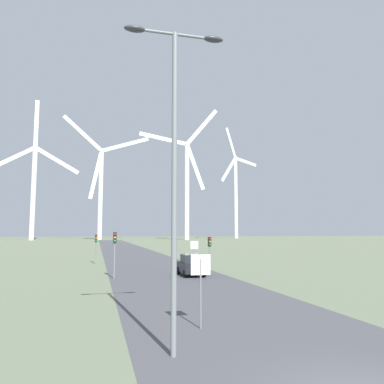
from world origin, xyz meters
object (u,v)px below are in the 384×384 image
object	(u,v)px
traffic_light_post_near_left	(115,244)
traffic_light_post_near_right	(210,246)
car_approaching	(191,265)
wind_turbine_left	(34,181)
stop_sign_far	(194,249)
wind_turbine_center	(101,182)
traffic_light_post_mid_left	(96,242)
wind_turbine_far_right	(236,189)
stop_sign_near	(201,276)
wind_turbine_right	(187,179)
streetlamp	(174,147)

from	to	relation	value
traffic_light_post_near_left	traffic_light_post_near_right	world-z (taller)	traffic_light_post_near_left
car_approaching	wind_turbine_left	xyz separation A→B (m)	(-36.46, 150.54, 26.15)
stop_sign_far	wind_turbine_center	xyz separation A→B (m)	(-8.45, 149.34, 25.96)
traffic_light_post_mid_left	stop_sign_far	bearing A→B (deg)	-38.66
traffic_light_post_near_right	wind_turbine_far_right	size ratio (longest dim) A/B	0.05
stop_sign_near	wind_turbine_right	world-z (taller)	wind_turbine_right
wind_turbine_center	wind_turbine_left	bearing A→B (deg)	-170.72
traffic_light_post_mid_left	wind_turbine_left	xyz separation A→B (m)	(-28.39, 136.48, 24.52)
stop_sign_near	traffic_light_post_near_right	size ratio (longest dim) A/B	0.87
streetlamp	traffic_light_post_near_right	xyz separation A→B (m)	(7.95, 22.22, -4.10)
wind_turbine_left	traffic_light_post_mid_left	bearing A→B (deg)	-78.25
stop_sign_far	wind_turbine_right	xyz separation A→B (m)	(30.93, 132.21, 26.66)
traffic_light_post_mid_left	wind_turbine_center	xyz separation A→B (m)	(1.50, 141.37, 25.38)
stop_sign_far	traffic_light_post_near_right	size ratio (longest dim) A/B	0.85
streetlamp	wind_turbine_far_right	world-z (taller)	wind_turbine_far_right
streetlamp	traffic_light_post_near_right	size ratio (longest dim) A/B	3.16
traffic_light_post_near_right	traffic_light_post_mid_left	size ratio (longest dim) A/B	0.96
stop_sign_near	wind_turbine_center	world-z (taller)	wind_turbine_center
streetlamp	traffic_light_post_near_right	bearing A→B (deg)	70.31
streetlamp	wind_turbine_center	xyz separation A→B (m)	(-0.88, 175.77, 21.39)
traffic_light_post_near_right	car_approaching	size ratio (longest dim) A/B	0.80
stop_sign_near	traffic_light_post_mid_left	world-z (taller)	traffic_light_post_mid_left
stop_sign_near	wind_turbine_center	distance (m)	174.75
traffic_light_post_mid_left	wind_turbine_center	distance (m)	143.64
wind_turbine_right	traffic_light_post_near_right	bearing A→B (deg)	-102.62
streetlamp	wind_turbine_far_right	distance (m)	210.32
wind_turbine_left	wind_turbine_right	size ratio (longest dim) A/B	1.02
traffic_light_post_near_left	wind_turbine_right	xyz separation A→B (m)	(39.40, 138.85, 25.87)
stop_sign_far	stop_sign_near	bearing A→B (deg)	-104.06
streetlamp	car_approaching	world-z (taller)	streetlamp
stop_sign_near	stop_sign_far	xyz separation A→B (m)	(5.88, 23.46, -0.05)
traffic_light_post_near_left	wind_turbine_right	world-z (taller)	wind_turbine_right
car_approaching	wind_turbine_center	distance (m)	157.89
traffic_light_post_near_left	wind_turbine_center	world-z (taller)	wind_turbine_center
stop_sign_far	traffic_light_post_near_left	distance (m)	10.79
stop_sign_far	wind_turbine_far_right	size ratio (longest dim) A/B	0.04
car_approaching	wind_turbine_left	size ratio (longest dim) A/B	0.06
wind_turbine_left	wind_turbine_center	world-z (taller)	wind_turbine_left
car_approaching	wind_turbine_far_right	size ratio (longest dim) A/B	0.06
stop_sign_near	wind_turbine_far_right	world-z (taller)	wind_turbine_far_right
traffic_light_post_near_right	wind_turbine_center	distance (m)	155.90
traffic_light_post_mid_left	wind_turbine_right	bearing A→B (deg)	71.78
traffic_light_post_mid_left	streetlamp	bearing A→B (deg)	-86.04
wind_turbine_left	wind_turbine_center	size ratio (longest dim) A/B	1.07
wind_turbine_right	stop_sign_near	bearing A→B (deg)	-103.30
traffic_light_post_near_left	wind_turbine_right	size ratio (longest dim) A/B	0.06
traffic_light_post_near_right	car_approaching	distance (m)	3.31
traffic_light_post_mid_left	car_approaching	world-z (taller)	traffic_light_post_mid_left
traffic_light_post_mid_left	traffic_light_post_near_left	bearing A→B (deg)	-84.19
wind_turbine_right	wind_turbine_far_right	world-z (taller)	wind_turbine_far_right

